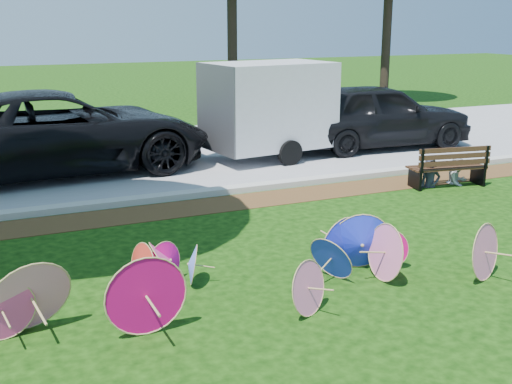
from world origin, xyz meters
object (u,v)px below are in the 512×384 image
black_van (60,132)px  dark_pickup (376,115)px  parasol_pile (246,267)px  cargo_trailer (269,105)px  park_bench (447,166)px  person_right (459,158)px  person_left (432,159)px

black_van → dark_pickup: (8.03, -0.37, -0.05)m
parasol_pile → cargo_trailer: 8.22m
dark_pickup → park_bench: (-0.99, -4.02, -0.44)m
parasol_pile → black_van: (-1.16, 7.75, 0.53)m
dark_pickup → park_bench: size_ratio=3.14×
parasol_pile → person_right: 7.10m
cargo_trailer → dark_pickup: bearing=-5.8°
black_van → person_left: black_van is taller
person_left → dark_pickup: bearing=84.0°
person_left → cargo_trailer: bearing=128.0°
cargo_trailer → person_left: size_ratio=2.43×
parasol_pile → person_left: (5.52, 3.41, 0.21)m
dark_pickup → cargo_trailer: cargo_trailer is taller
cargo_trailer → park_bench: 4.58m
park_bench → person_right: person_right is taller
black_van → person_right: 8.57m
dark_pickup → park_bench: 4.16m
person_left → person_right: size_ratio=1.08×
black_van → cargo_trailer: 4.89m
park_bench → person_left: size_ratio=1.36×
person_right → black_van: bearing=138.8°
park_bench → person_right: size_ratio=1.46×
park_bench → person_right: (0.35, 0.05, 0.13)m
parasol_pile → dark_pickup: size_ratio=1.30×
parasol_pile → park_bench: 6.77m
person_right → dark_pickup: bearing=70.0°
cargo_trailer → park_bench: (2.18, -3.92, -0.89)m
black_van → park_bench: black_van is taller
black_van → person_right: (7.38, -4.34, -0.36)m
black_van → cargo_trailer: bearing=-99.4°
park_bench → person_left: person_left is taller
parasol_pile → person_right: bearing=28.8°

